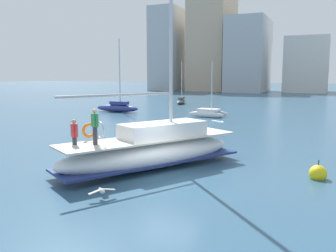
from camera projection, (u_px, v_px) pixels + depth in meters
The scene contains 8 objects.
ground_plane at pixel (169, 179), 15.38m from camera, with size 400.00×400.00×0.00m, color #2D516B.
main_sailboat at pixel (152, 149), 17.22m from camera, with size 6.84×9.53×13.93m.
moored_sloop_near at pixel (181, 101), 55.58m from camera, with size 1.61×4.23×6.62m.
moored_catamaran at pixel (118, 107), 43.45m from camera, with size 5.74×1.52×8.77m.
moored_cutter_left at pixel (209, 112), 38.43m from camera, with size 4.15×2.19×5.95m.
seagull at pixel (102, 191), 12.87m from camera, with size 0.67×0.93×0.17m.
mooring_buoy at pixel (318, 174), 15.46m from camera, with size 0.76×0.76×0.98m.
waterfront_buildings at pixel (280, 53), 94.54m from camera, with size 86.22×21.25×27.44m.
Camera 1 is at (6.11, -13.59, 4.48)m, focal length 37.95 mm.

